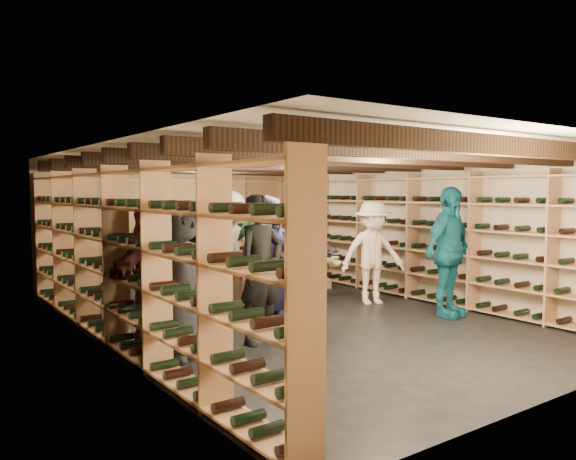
% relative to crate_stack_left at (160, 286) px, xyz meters
% --- Properties ---
extents(ground, '(8.00, 8.00, 0.00)m').
position_rel_crate_stack_left_xyz_m(ground, '(1.12, -2.24, -0.26)').
color(ground, black).
rests_on(ground, ground).
extents(walls, '(5.52, 8.02, 2.40)m').
position_rel_crate_stack_left_xyz_m(walls, '(1.12, -2.24, 0.95)').
color(walls, '#C7B49A').
rests_on(walls, ground).
extents(ceiling, '(5.50, 8.00, 0.01)m').
position_rel_crate_stack_left_xyz_m(ceiling, '(1.12, -2.24, 2.15)').
color(ceiling, beige).
rests_on(ceiling, walls).
extents(ceiling_joists, '(5.40, 7.12, 0.18)m').
position_rel_crate_stack_left_xyz_m(ceiling_joists, '(1.12, -2.24, 2.01)').
color(ceiling_joists, black).
rests_on(ceiling_joists, ground).
extents(wine_rack_left, '(0.32, 7.50, 2.15)m').
position_rel_crate_stack_left_xyz_m(wine_rack_left, '(-1.45, -2.24, 0.82)').
color(wine_rack_left, '#B07E55').
rests_on(wine_rack_left, ground).
extents(wine_rack_right, '(0.32, 7.50, 2.15)m').
position_rel_crate_stack_left_xyz_m(wine_rack_right, '(3.69, -2.24, 0.82)').
color(wine_rack_right, '#B07E55').
rests_on(wine_rack_right, ground).
extents(wine_rack_back, '(4.70, 0.30, 2.15)m').
position_rel_crate_stack_left_xyz_m(wine_rack_back, '(1.12, 1.59, 0.82)').
color(wine_rack_back, '#B07E55').
rests_on(wine_rack_back, ground).
extents(crate_stack_left, '(0.58, 0.47, 0.51)m').
position_rel_crate_stack_left_xyz_m(crate_stack_left, '(0.00, 0.00, 0.00)').
color(crate_stack_left, tan).
rests_on(crate_stack_left, ground).
extents(crate_stack_right, '(0.58, 0.48, 0.51)m').
position_rel_crate_stack_left_xyz_m(crate_stack_right, '(1.11, -0.94, 0.00)').
color(crate_stack_right, tan).
rests_on(crate_stack_right, ground).
extents(crate_loose, '(0.58, 0.49, 0.17)m').
position_rel_crate_stack_left_xyz_m(crate_loose, '(2.95, -0.50, -0.17)').
color(crate_loose, tan).
rests_on(crate_loose, ground).
extents(person_0, '(0.99, 0.82, 1.73)m').
position_rel_crate_stack_left_xyz_m(person_0, '(-1.06, -3.18, 0.61)').
color(person_0, black).
rests_on(person_0, ground).
extents(person_1, '(0.73, 0.55, 1.80)m').
position_rel_crate_stack_left_xyz_m(person_1, '(-0.01, -3.18, 0.65)').
color(person_1, black).
rests_on(person_1, ground).
extents(person_2, '(1.03, 0.94, 1.72)m').
position_rel_crate_stack_left_xyz_m(person_2, '(0.70, -3.20, 0.61)').
color(person_2, brown).
rests_on(person_2, ground).
extents(person_3, '(1.24, 0.98, 1.68)m').
position_rel_crate_stack_left_xyz_m(person_3, '(2.75, -2.23, 0.59)').
color(person_3, beige).
rests_on(person_3, ground).
extents(person_4, '(1.19, 0.66, 1.91)m').
position_rel_crate_stack_left_xyz_m(person_4, '(3.00, -3.55, 0.70)').
color(person_4, '#125C71').
rests_on(person_4, ground).
extents(person_5, '(1.69, 1.15, 1.75)m').
position_rel_crate_stack_left_xyz_m(person_5, '(-1.06, -2.46, 0.62)').
color(person_5, brown).
rests_on(person_5, ground).
extents(person_6, '(1.02, 0.86, 1.78)m').
position_rel_crate_stack_left_xyz_m(person_6, '(0.91, -1.93, 0.64)').
color(person_6, '#24234D').
rests_on(person_6, ground).
extents(person_7, '(0.66, 0.47, 1.69)m').
position_rel_crate_stack_left_xyz_m(person_7, '(0.97, -2.72, 0.59)').
color(person_7, gray).
rests_on(person_7, ground).
extents(person_8, '(0.86, 0.75, 1.48)m').
position_rel_crate_stack_left_xyz_m(person_8, '(1.86, -1.19, 0.49)').
color(person_8, '#3F171E').
rests_on(person_8, ground).
extents(person_9, '(1.25, 0.80, 1.84)m').
position_rel_crate_stack_left_xyz_m(person_9, '(0.82, -0.94, 0.66)').
color(person_9, beige).
rests_on(person_9, ground).
extents(person_10, '(1.04, 0.46, 1.76)m').
position_rel_crate_stack_left_xyz_m(person_10, '(1.37, -0.94, 0.62)').
color(person_10, '#214525').
rests_on(person_10, ground).
extents(person_11, '(1.51, 0.99, 1.56)m').
position_rel_crate_stack_left_xyz_m(person_11, '(1.79, -1.73, 0.52)').
color(person_11, '#754D7C').
rests_on(person_11, ground).
extents(person_12, '(0.82, 0.64, 1.49)m').
position_rel_crate_stack_left_xyz_m(person_12, '(2.35, -0.94, 0.49)').
color(person_12, '#2F2E33').
rests_on(person_12, ground).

